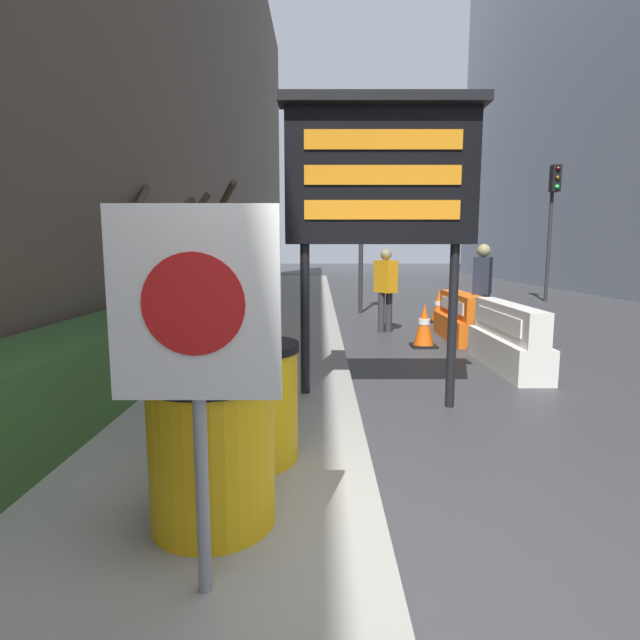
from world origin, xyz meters
The scene contains 17 objects.
ground_plane centered at (0.00, 0.00, 0.00)m, with size 120.00×120.00×0.00m, color #38383A.
sidewalk_left centered at (-1.67, 0.00, 0.08)m, with size 3.34×56.00×0.16m.
hedge_strip centered at (-2.74, 2.63, 0.55)m, with size 0.90×5.43×0.79m.
bare_tree centered at (-2.64, 5.76, 1.58)m, with size 1.71×1.82×2.67m.
barrel_drum_foreground centered at (-1.00, 0.30, 0.60)m, with size 0.73×0.73×0.88m.
barrel_drum_middle centered at (-0.90, 1.19, 0.60)m, with size 0.73×0.73×0.88m.
warning_sign centered at (-0.92, -0.31, 1.39)m, with size 0.73×0.08×1.75m.
message_board centered at (0.25, 2.92, 2.46)m, with size 2.11×0.36×3.26m.
jersey_barrier_white centered at (2.34, 4.74, 0.42)m, with size 0.50×2.16×0.94m.
jersey_barrier_orange_far centered at (2.34, 7.09, 0.39)m, with size 0.63×1.94×0.89m.
traffic_cone_near centered at (1.47, 6.35, 0.39)m, with size 0.44×0.44×0.79m.
traffic_cone_mid centered at (2.46, 9.46, 0.38)m, with size 0.44×0.44×0.78m.
traffic_cone_far centered at (2.80, 10.35, 0.29)m, with size 0.34×0.34×0.60m.
traffic_light_near_curb centered at (0.72, 11.04, 2.91)m, with size 0.28×0.44×4.02m.
traffic_light_far_side centered at (7.19, 14.16, 3.18)m, with size 0.28×0.44×4.41m.
pedestrian_worker centered at (0.98, 7.95, 1.02)m, with size 0.47×0.53×1.73m.
pedestrian_passerby centered at (2.67, 6.98, 1.08)m, with size 0.47×0.56×1.82m.
Camera 1 is at (-0.39, -2.40, 1.72)m, focal length 28.00 mm.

